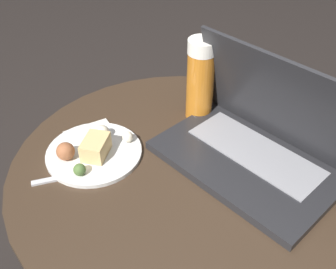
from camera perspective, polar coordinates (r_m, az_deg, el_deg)
table at (r=0.92m, az=1.91°, el=-9.57°), size 0.73×0.73×0.49m
napkin at (r=0.90m, az=-10.33°, el=-1.32°), size 0.19×0.17×0.00m
laptop at (r=0.84m, az=12.60°, el=-1.04°), size 0.41×0.31×0.24m
beer_glass at (r=0.92m, az=4.72°, el=7.95°), size 0.07×0.07×0.20m
snack_plate at (r=0.87m, az=-10.87°, el=-2.28°), size 0.21×0.21×0.05m
fork at (r=0.83m, az=-11.49°, el=-5.35°), size 0.14×0.17×0.01m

